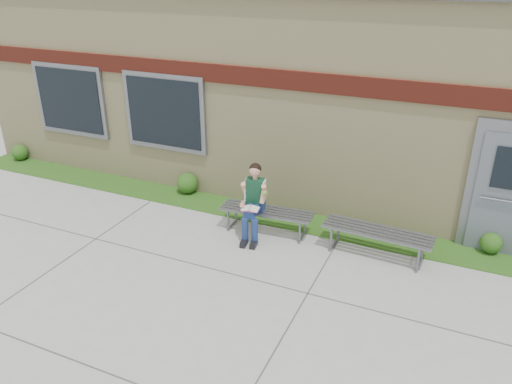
% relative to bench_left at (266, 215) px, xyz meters
% --- Properties ---
extents(ground, '(80.00, 80.00, 0.00)m').
position_rel_bench_left_xyz_m(ground, '(0.31, -2.00, -0.34)').
color(ground, '#9E9E99').
rests_on(ground, ground).
extents(grass_strip, '(16.00, 0.80, 0.02)m').
position_rel_bench_left_xyz_m(grass_strip, '(0.31, 0.60, -0.33)').
color(grass_strip, '#1C4412').
rests_on(grass_strip, ground).
extents(school_building, '(16.20, 6.22, 4.20)m').
position_rel_bench_left_xyz_m(school_building, '(0.31, 3.99, 1.76)').
color(school_building, beige).
rests_on(school_building, ground).
extents(bench_left, '(1.73, 0.60, 0.44)m').
position_rel_bench_left_xyz_m(bench_left, '(0.00, 0.00, 0.00)').
color(bench_left, slate).
rests_on(bench_left, ground).
extents(bench_right, '(1.83, 0.59, 0.47)m').
position_rel_bench_left_xyz_m(bench_right, '(2.00, 0.00, 0.02)').
color(bench_right, slate).
rests_on(bench_right, ground).
extents(girl, '(0.52, 0.84, 1.34)m').
position_rel_bench_left_xyz_m(girl, '(-0.17, -0.20, 0.35)').
color(girl, navy).
rests_on(girl, ground).
extents(shrub_west, '(0.39, 0.39, 0.39)m').
position_rel_bench_left_xyz_m(shrub_west, '(-7.02, 0.85, -0.13)').
color(shrub_west, '#1C4412').
rests_on(shrub_west, grass_strip).
extents(shrub_mid, '(0.44, 0.44, 0.44)m').
position_rel_bench_left_xyz_m(shrub_mid, '(-2.18, 0.85, -0.10)').
color(shrub_mid, '#1C4412').
rests_on(shrub_mid, grass_strip).
extents(shrub_east, '(0.36, 0.36, 0.36)m').
position_rel_bench_left_xyz_m(shrub_east, '(3.77, 0.85, -0.14)').
color(shrub_east, '#1C4412').
rests_on(shrub_east, grass_strip).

